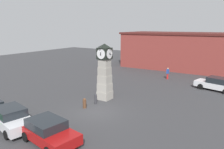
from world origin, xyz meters
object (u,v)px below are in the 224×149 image
(bollard_mid_row, at_px, (85,103))
(pedestrian_near_bench, at_px, (168,73))
(clock_tower, at_px, (105,72))
(car_far_lot, at_px, (217,84))
(bollard_near_tower, at_px, (96,99))
(car_near_tower, at_px, (12,118))
(car_by_building, at_px, (49,131))

(bollard_mid_row, relative_size, pedestrian_near_bench, 0.57)
(pedestrian_near_bench, bearing_deg, clock_tower, -101.70)
(clock_tower, relative_size, car_far_lot, 1.16)
(bollard_near_tower, bearing_deg, car_far_lot, 51.39)
(car_near_tower, relative_size, car_by_building, 1.00)
(car_by_building, height_order, pedestrian_near_bench, pedestrian_near_bench)
(bollard_near_tower, relative_size, car_near_tower, 0.23)
(car_far_lot, bearing_deg, car_by_building, -111.17)
(clock_tower, distance_m, bollard_near_tower, 2.80)
(clock_tower, height_order, bollard_near_tower, clock_tower)
(bollard_mid_row, bearing_deg, car_near_tower, -106.37)
(car_far_lot, bearing_deg, bollard_near_tower, -128.61)
(car_far_lot, bearing_deg, pedestrian_near_bench, 161.43)
(bollard_near_tower, xyz_separation_m, car_far_lot, (8.91, 11.15, 0.26))
(car_near_tower, bearing_deg, car_far_lot, 59.64)
(car_by_building, relative_size, pedestrian_near_bench, 2.71)
(car_near_tower, xyz_separation_m, car_far_lot, (10.84, 18.50, -0.01))
(bollard_mid_row, xyz_separation_m, pedestrian_near_bench, (2.50, 14.77, 0.46))
(bollard_mid_row, xyz_separation_m, car_far_lot, (9.09, 12.55, 0.31))
(clock_tower, height_order, car_by_building, clock_tower)
(clock_tower, bearing_deg, car_near_tower, -101.43)
(clock_tower, height_order, pedestrian_near_bench, clock_tower)
(car_near_tower, relative_size, pedestrian_near_bench, 2.71)
(clock_tower, height_order, car_near_tower, clock_tower)
(bollard_mid_row, relative_size, car_near_tower, 0.21)
(car_near_tower, height_order, pedestrian_near_bench, pedestrian_near_bench)
(bollard_near_tower, height_order, car_far_lot, car_far_lot)
(clock_tower, relative_size, car_by_building, 1.27)
(bollard_near_tower, relative_size, car_by_building, 0.23)
(bollard_mid_row, bearing_deg, clock_tower, 88.60)
(car_near_tower, bearing_deg, bollard_mid_row, 73.63)
(bollard_mid_row, height_order, car_by_building, car_by_building)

